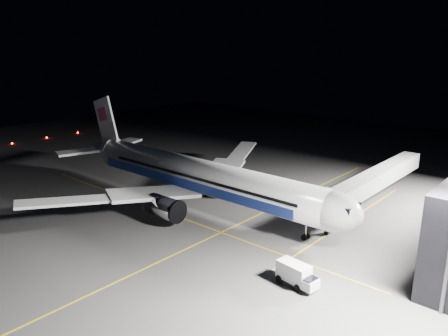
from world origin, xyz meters
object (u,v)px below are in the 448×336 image
at_px(airliner, 195,175).
at_px(baggage_tug, 204,170).
at_px(jet_bridge, 372,181).
at_px(safety_cone_c, 241,200).
at_px(service_truck, 297,274).
at_px(safety_cone_b, 251,200).
at_px(safety_cone_a, 203,194).

xyz_separation_m(airliner, baggage_tug, (-11.80, 14.42, -4.45)).
distance_m(jet_bridge, safety_cone_c, 22.06).
bearing_deg(safety_cone_c, service_truck, -37.68).
relative_size(service_truck, safety_cone_b, 9.27).
distance_m(safety_cone_a, safety_cone_c, 7.62).
relative_size(jet_bridge, service_truck, 6.65).
height_order(service_truck, baggage_tug, service_truck).
bearing_deg(service_truck, baggage_tug, 153.84).
relative_size(baggage_tug, safety_cone_b, 4.41).
bearing_deg(safety_cone_b, service_truck, -41.57).
distance_m(airliner, safety_cone_b, 10.82).
bearing_deg(service_truck, jet_bridge, 104.90).
bearing_deg(airliner, baggage_tug, 129.30).
bearing_deg(safety_cone_a, safety_cone_c, 13.09).
height_order(service_truck, safety_cone_a, service_truck).
relative_size(jet_bridge, safety_cone_c, 50.42).
xyz_separation_m(safety_cone_b, safety_cone_c, (-1.15, -1.48, 0.06)).
bearing_deg(baggage_tug, safety_cone_c, -13.88).
bearing_deg(jet_bridge, airliner, -141.96).
relative_size(baggage_tug, safety_cone_c, 3.60).
height_order(airliner, jet_bridge, airliner).
xyz_separation_m(baggage_tug, safety_cone_b, (18.23, -7.22, -0.44)).
bearing_deg(airliner, jet_bridge, 38.04).
distance_m(service_truck, safety_cone_a, 32.89).
relative_size(airliner, safety_cone_c, 90.10).
distance_m(service_truck, baggage_tug, 46.49).
height_order(baggage_tug, safety_cone_c, baggage_tug).
distance_m(airliner, safety_cone_a, 6.65).
xyz_separation_m(baggage_tug, safety_cone_a, (9.65, -10.42, -0.41)).
relative_size(jet_bridge, baggage_tug, 13.99).
distance_m(safety_cone_a, safety_cone_b, 9.16).
bearing_deg(safety_cone_a, jet_bridge, 29.13).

